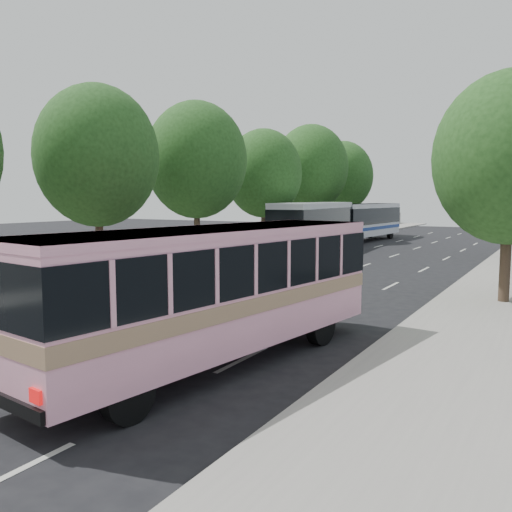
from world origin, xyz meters
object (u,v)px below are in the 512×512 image
Objects in this scene: pink_taxi at (176,277)px; white_pickup at (261,254)px; tour_coach_front at (314,222)px; pink_bus at (213,280)px; tour_coach_rear at (366,219)px.

white_pickup is (-0.96, 7.96, 0.06)m from pink_taxi.
white_pickup reaches higher than pink_taxi.
tour_coach_front is at bearing 92.58° from white_pickup.
pink_bus reaches higher than white_pickup.
tour_coach_rear is at bearing 84.40° from tour_coach_front.
pink_taxi is at bearing 142.41° from pink_bus.
pink_bus is 2.01× the size of pink_taxi.
pink_taxi is at bearing -90.56° from white_pickup.
white_pickup is at bearing 99.65° from pink_taxi.
tour_coach_front is at bearing 101.46° from pink_taxi.
white_pickup is 10.96m from tour_coach_front.
white_pickup is at bearing -85.62° from tour_coach_front.
pink_taxi is 18.95m from tour_coach_front.
white_pickup is 0.57× the size of tour_coach_rear.
tour_coach_front is (-2.84, 18.70, 1.19)m from pink_taxi.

